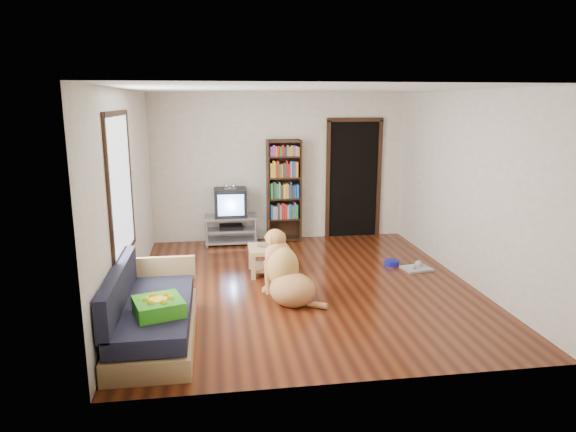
{
  "coord_description": "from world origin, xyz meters",
  "views": [
    {
      "loc": [
        -1.18,
        -6.51,
        2.45
      ],
      "look_at": [
        -0.17,
        0.33,
        0.9
      ],
      "focal_mm": 32.0,
      "sensor_mm": 36.0,
      "label": 1
    }
  ],
  "objects": [
    {
      "name": "sofa",
      "position": [
        -1.87,
        -1.38,
        0.26
      ],
      "size": [
        0.8,
        1.8,
        0.8
      ],
      "color": "tan",
      "rests_on": "ground"
    },
    {
      "name": "green_cushion",
      "position": [
        -1.75,
        -1.69,
        0.49
      ],
      "size": [
        0.56,
        0.56,
        0.15
      ],
      "primitive_type": "cube",
      "rotation": [
        0.0,
        0.0,
        0.3
      ],
      "color": "#369A1C",
      "rests_on": "sofa"
    },
    {
      "name": "wall_back",
      "position": [
        0.0,
        2.5,
        1.3
      ],
      "size": [
        4.5,
        0.0,
        4.5
      ],
      "primitive_type": "plane",
      "rotation": [
        1.57,
        0.0,
        0.0
      ],
      "color": "silver",
      "rests_on": "ground"
    },
    {
      "name": "doorway",
      "position": [
        1.35,
        2.48,
        1.12
      ],
      "size": [
        1.03,
        0.05,
        2.19
      ],
      "color": "black",
      "rests_on": "wall_back"
    },
    {
      "name": "bookshelf",
      "position": [
        0.05,
        2.34,
        1.0
      ],
      "size": [
        0.6,
        0.3,
        1.8
      ],
      "color": "black",
      "rests_on": "ground"
    },
    {
      "name": "wall_right",
      "position": [
        2.25,
        0.0,
        1.3
      ],
      "size": [
        0.0,
        5.0,
        5.0
      ],
      "primitive_type": "plane",
      "rotation": [
        1.57,
        0.0,
        -1.57
      ],
      "color": "silver",
      "rests_on": "ground"
    },
    {
      "name": "dog_bowl",
      "position": [
        1.48,
        0.67,
        0.04
      ],
      "size": [
        0.22,
        0.22,
        0.08
      ],
      "primitive_type": "cylinder",
      "color": "#151695",
      "rests_on": "ground"
    },
    {
      "name": "window",
      "position": [
        -2.23,
        -0.5,
        1.5
      ],
      "size": [
        0.03,
        1.46,
        1.7
      ],
      "color": "white",
      "rests_on": "wall_left"
    },
    {
      "name": "dog",
      "position": [
        -0.32,
        -0.45,
        0.33
      ],
      "size": [
        0.78,
        0.99,
        0.9
      ],
      "color": "#C5804C",
      "rests_on": "ground"
    },
    {
      "name": "tv_stand",
      "position": [
        -0.9,
        2.25,
        0.27
      ],
      "size": [
        0.9,
        0.45,
        0.5
      ],
      "color": "#99999E",
      "rests_on": "ground"
    },
    {
      "name": "ceiling",
      "position": [
        0.0,
        0.0,
        2.6
      ],
      "size": [
        5.0,
        5.0,
        0.0
      ],
      "primitive_type": "plane",
      "rotation": [
        3.14,
        0.0,
        0.0
      ],
      "color": "white",
      "rests_on": "ground"
    },
    {
      "name": "wall_front",
      "position": [
        0.0,
        -2.5,
        1.3
      ],
      "size": [
        4.5,
        0.0,
        4.5
      ],
      "primitive_type": "plane",
      "rotation": [
        -1.57,
        0.0,
        0.0
      ],
      "color": "silver",
      "rests_on": "ground"
    },
    {
      "name": "grey_rag",
      "position": [
        1.78,
        0.42,
        0.01
      ],
      "size": [
        0.44,
        0.37,
        0.03
      ],
      "primitive_type": "cube",
      "rotation": [
        0.0,
        0.0,
        0.15
      ],
      "color": "#ADADAD",
      "rests_on": "ground"
    },
    {
      "name": "crt_tv",
      "position": [
        -0.9,
        2.27,
        0.74
      ],
      "size": [
        0.55,
        0.52,
        0.58
      ],
      "color": "black",
      "rests_on": "tv_stand"
    },
    {
      "name": "ground",
      "position": [
        0.0,
        0.0,
        0.0
      ],
      "size": [
        5.0,
        5.0,
        0.0
      ],
      "primitive_type": "plane",
      "color": "#58240F",
      "rests_on": "ground"
    },
    {
      "name": "laptop",
      "position": [
        -0.43,
        0.54,
        0.41
      ],
      "size": [
        0.37,
        0.28,
        0.03
      ],
      "primitive_type": "imported",
      "rotation": [
        0.0,
        0.0,
        -0.23
      ],
      "color": "silver",
      "rests_on": "coffee_table"
    },
    {
      "name": "wall_left",
      "position": [
        -2.25,
        0.0,
        1.3
      ],
      "size": [
        0.0,
        5.0,
        5.0
      ],
      "primitive_type": "plane",
      "rotation": [
        1.57,
        0.0,
        1.57
      ],
      "color": "silver",
      "rests_on": "ground"
    },
    {
      "name": "coffee_table",
      "position": [
        -0.43,
        0.57,
        0.28
      ],
      "size": [
        0.55,
        0.55,
        0.4
      ],
      "color": "tan",
      "rests_on": "ground"
    }
  ]
}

